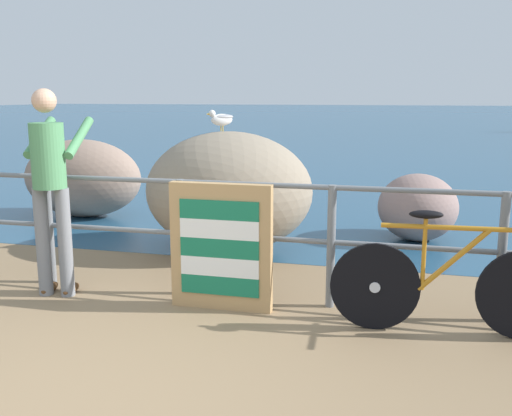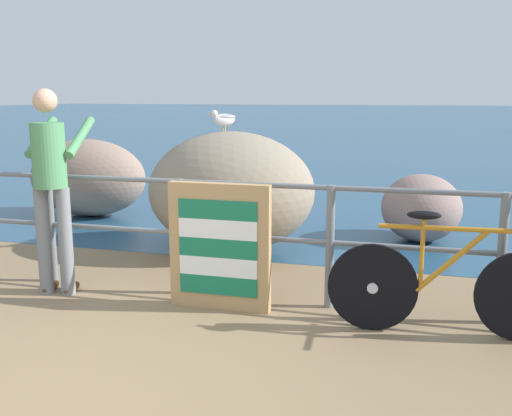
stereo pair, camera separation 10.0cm
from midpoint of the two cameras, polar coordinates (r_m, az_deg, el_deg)
ground_plane at (r=22.68m, az=9.39°, el=6.49°), size 120.00×120.00×0.10m
sea_surface at (r=50.75m, az=12.12°, el=8.95°), size 120.00×90.00×0.01m
promenade_railing at (r=5.05m, az=-7.93°, el=-1.55°), size 7.85×0.07×1.02m
bicycle at (r=4.43m, az=17.85°, el=-7.04°), size 1.70×0.48×0.92m
person_at_railing at (r=5.24m, az=-20.05°, el=2.35°), size 0.50×0.66×1.78m
folded_deckchair_stack at (r=4.69m, az=-4.09°, el=-3.85°), size 0.84×0.10×1.04m
breakwater_boulder_main at (r=6.48m, az=-3.14°, el=1.65°), size 1.88×1.60×1.33m
breakwater_boulder_left at (r=8.65m, az=-17.03°, el=2.83°), size 1.75×1.08×1.11m
breakwater_boulder_right at (r=7.19m, az=15.24°, el=0.08°), size 0.94×1.07×0.80m
seagull at (r=6.42m, az=-3.87°, el=8.79°), size 0.28×0.29×0.23m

